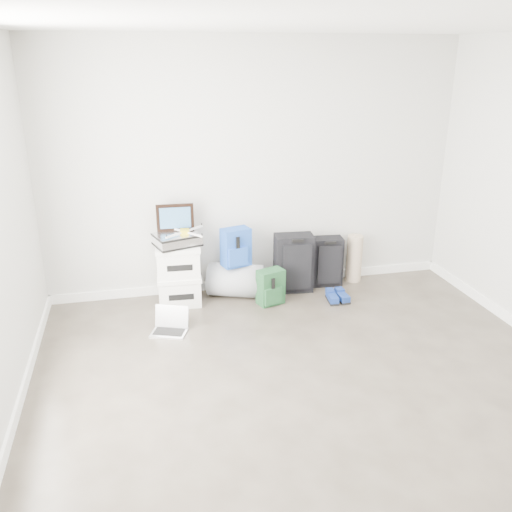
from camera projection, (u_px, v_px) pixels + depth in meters
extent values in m
plane|color=#363027|center=(331.00, 418.00, 3.97)|extent=(5.00, 5.00, 0.00)
cube|color=beige|center=(254.00, 169.00, 5.78)|extent=(4.50, 0.02, 2.70)
cube|color=white|center=(354.00, 16.00, 3.02)|extent=(4.50, 5.00, 0.02)
cube|color=white|center=(255.00, 281.00, 6.22)|extent=(4.50, 0.02, 0.10)
cube|color=white|center=(3.00, 461.00, 3.48)|extent=(0.02, 5.00, 0.10)
cube|color=white|center=(180.00, 290.00, 5.76)|extent=(0.45, 0.37, 0.28)
cube|color=white|center=(179.00, 276.00, 5.70)|extent=(0.48, 0.39, 0.04)
cube|color=white|center=(178.00, 262.00, 5.65)|extent=(0.45, 0.37, 0.28)
cube|color=white|center=(177.00, 247.00, 5.59)|extent=(0.48, 0.39, 0.04)
cube|color=#B2B2B7|center=(177.00, 240.00, 5.56)|extent=(0.51, 0.43, 0.13)
cube|color=black|center=(175.00, 218.00, 5.58)|extent=(0.38, 0.04, 0.29)
cube|color=#215987|center=(175.00, 218.00, 5.56)|extent=(0.32, 0.02, 0.22)
cube|color=gold|center=(185.00, 232.00, 5.53)|extent=(0.10, 0.10, 0.05)
cube|color=white|center=(194.00, 229.00, 5.62)|extent=(0.21, 0.17, 0.02)
cube|color=white|center=(176.00, 229.00, 5.60)|extent=(0.17, 0.21, 0.02)
cube|color=white|center=(175.00, 235.00, 5.43)|extent=(0.21, 0.17, 0.02)
cube|color=white|center=(194.00, 234.00, 5.45)|extent=(0.17, 0.21, 0.02)
cylinder|color=gray|center=(236.00, 280.00, 5.91)|extent=(0.69, 0.56, 0.37)
cube|color=#1948A3|center=(236.00, 247.00, 5.76)|extent=(0.33, 0.25, 0.41)
cube|color=#1948A3|center=(238.00, 256.00, 5.69)|extent=(0.22, 0.12, 0.20)
cube|color=black|center=(294.00, 263.00, 6.01)|extent=(0.44, 0.28, 0.65)
cube|color=black|center=(297.00, 267.00, 5.89)|extent=(0.32, 0.06, 0.52)
cube|color=black|center=(298.00, 241.00, 5.79)|extent=(0.13, 0.04, 0.03)
cube|color=#153921|center=(271.00, 287.00, 5.73)|extent=(0.31, 0.24, 0.38)
cube|color=#153921|center=(273.00, 296.00, 5.67)|extent=(0.21, 0.11, 0.18)
cube|color=black|center=(326.00, 261.00, 6.18)|extent=(0.38, 0.24, 0.56)
cube|color=black|center=(329.00, 265.00, 6.07)|extent=(0.27, 0.06, 0.45)
cube|color=black|center=(330.00, 243.00, 5.98)|extent=(0.12, 0.04, 0.03)
cube|color=black|center=(332.00, 300.00, 5.83)|extent=(0.12, 0.26, 0.02)
cube|color=navy|center=(332.00, 297.00, 5.82)|extent=(0.12, 0.25, 0.06)
cube|color=black|center=(342.00, 299.00, 5.86)|extent=(0.11, 0.25, 0.02)
cube|color=navy|center=(342.00, 296.00, 5.84)|extent=(0.11, 0.24, 0.06)
cylinder|color=tan|center=(354.00, 258.00, 6.29)|extent=(0.18, 0.18, 0.55)
cube|color=silver|center=(169.00, 333.00, 5.17)|extent=(0.39, 0.33, 0.02)
cube|color=black|center=(169.00, 332.00, 5.16)|extent=(0.32, 0.24, 0.00)
cube|color=black|center=(172.00, 316.00, 5.23)|extent=(0.31, 0.13, 0.22)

